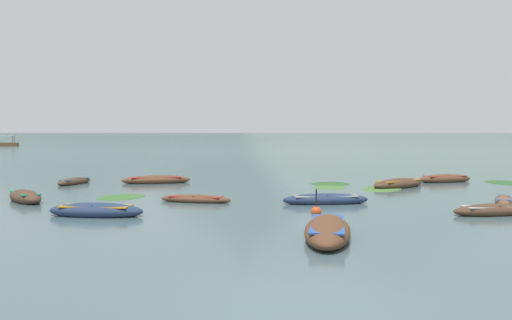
{
  "coord_description": "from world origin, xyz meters",
  "views": [
    {
      "loc": [
        -1.58,
        -9.31,
        3.23
      ],
      "look_at": [
        1.85,
        35.62,
        0.79
      ],
      "focal_mm": 37.31,
      "sensor_mm": 36.0,
      "label": 1
    }
  ],
  "objects_px": {
    "rowboat_2": "(494,210)",
    "rowboat_8": "(445,179)",
    "rowboat_3": "(327,231)",
    "rowboat_11": "(504,200)",
    "rowboat_4": "(74,181)",
    "mooring_buoy": "(316,211)",
    "rowboat_6": "(325,200)",
    "rowboat_1": "(96,211)",
    "rowboat_10": "(25,197)",
    "rowboat_5": "(398,184)",
    "rowboat_7": "(196,199)",
    "rowboat_0": "(156,180)"
  },
  "relations": [
    {
      "from": "rowboat_1",
      "to": "rowboat_10",
      "type": "distance_m",
      "value": 6.18
    },
    {
      "from": "rowboat_3",
      "to": "rowboat_7",
      "type": "relative_size",
      "value": 1.37
    },
    {
      "from": "rowboat_2",
      "to": "rowboat_8",
      "type": "distance_m",
      "value": 13.62
    },
    {
      "from": "rowboat_6",
      "to": "rowboat_8",
      "type": "xyz_separation_m",
      "value": [
        9.7,
        9.46,
        0.02
      ]
    },
    {
      "from": "rowboat_4",
      "to": "rowboat_1",
      "type": "bearing_deg",
      "value": -72.08
    },
    {
      "from": "rowboat_3",
      "to": "mooring_buoy",
      "type": "distance_m",
      "value": 4.77
    },
    {
      "from": "rowboat_2",
      "to": "rowboat_1",
      "type": "bearing_deg",
      "value": 176.67
    },
    {
      "from": "rowboat_0",
      "to": "rowboat_7",
      "type": "relative_size",
      "value": 1.25
    },
    {
      "from": "rowboat_2",
      "to": "rowboat_10",
      "type": "height_order",
      "value": "rowboat_10"
    },
    {
      "from": "rowboat_7",
      "to": "rowboat_10",
      "type": "relative_size",
      "value": 1.0
    },
    {
      "from": "rowboat_11",
      "to": "rowboat_5",
      "type": "bearing_deg",
      "value": 110.96
    },
    {
      "from": "rowboat_0",
      "to": "rowboat_10",
      "type": "bearing_deg",
      "value": -121.47
    },
    {
      "from": "rowboat_3",
      "to": "rowboat_4",
      "type": "height_order",
      "value": "rowboat_3"
    },
    {
      "from": "rowboat_1",
      "to": "rowboat_4",
      "type": "distance_m",
      "value": 13.26
    },
    {
      "from": "rowboat_0",
      "to": "rowboat_3",
      "type": "xyz_separation_m",
      "value": [
        7.07,
        -17.67,
        0.03
      ]
    },
    {
      "from": "mooring_buoy",
      "to": "rowboat_7",
      "type": "bearing_deg",
      "value": 141.86
    },
    {
      "from": "rowboat_6",
      "to": "rowboat_11",
      "type": "distance_m",
      "value": 8.18
    },
    {
      "from": "rowboat_3",
      "to": "rowboat_11",
      "type": "bearing_deg",
      "value": 37.24
    },
    {
      "from": "rowboat_6",
      "to": "rowboat_8",
      "type": "bearing_deg",
      "value": 44.29
    },
    {
      "from": "rowboat_6",
      "to": "rowboat_8",
      "type": "distance_m",
      "value": 13.56
    },
    {
      "from": "rowboat_10",
      "to": "rowboat_11",
      "type": "relative_size",
      "value": 1.15
    },
    {
      "from": "mooring_buoy",
      "to": "rowboat_11",
      "type": "bearing_deg",
      "value": 16.07
    },
    {
      "from": "rowboat_3",
      "to": "rowboat_10",
      "type": "relative_size",
      "value": 1.37
    },
    {
      "from": "rowboat_5",
      "to": "rowboat_11",
      "type": "height_order",
      "value": "rowboat_5"
    },
    {
      "from": "rowboat_0",
      "to": "rowboat_2",
      "type": "relative_size",
      "value": 1.22
    },
    {
      "from": "rowboat_10",
      "to": "rowboat_2",
      "type": "bearing_deg",
      "value": -15.5
    },
    {
      "from": "rowboat_8",
      "to": "rowboat_11",
      "type": "bearing_deg",
      "value": -98.99
    },
    {
      "from": "rowboat_4",
      "to": "rowboat_6",
      "type": "bearing_deg",
      "value": -36.19
    },
    {
      "from": "rowboat_4",
      "to": "rowboat_6",
      "type": "height_order",
      "value": "rowboat_6"
    },
    {
      "from": "rowboat_4",
      "to": "rowboat_7",
      "type": "distance_m",
      "value": 11.8
    },
    {
      "from": "rowboat_7",
      "to": "rowboat_0",
      "type": "bearing_deg",
      "value": 106.94
    },
    {
      "from": "rowboat_1",
      "to": "rowboat_8",
      "type": "distance_m",
      "value": 22.71
    },
    {
      "from": "rowboat_3",
      "to": "rowboat_7",
      "type": "height_order",
      "value": "rowboat_3"
    },
    {
      "from": "rowboat_10",
      "to": "mooring_buoy",
      "type": "height_order",
      "value": "mooring_buoy"
    },
    {
      "from": "mooring_buoy",
      "to": "rowboat_1",
      "type": "bearing_deg",
      "value": 179.28
    },
    {
      "from": "mooring_buoy",
      "to": "rowboat_0",
      "type": "bearing_deg",
      "value": 120.54
    },
    {
      "from": "rowboat_4",
      "to": "mooring_buoy",
      "type": "relative_size",
      "value": 2.99
    },
    {
      "from": "rowboat_7",
      "to": "rowboat_11",
      "type": "distance_m",
      "value": 14.03
    },
    {
      "from": "rowboat_2",
      "to": "rowboat_5",
      "type": "relative_size",
      "value": 0.84
    },
    {
      "from": "rowboat_5",
      "to": "rowboat_10",
      "type": "height_order",
      "value": "rowboat_10"
    },
    {
      "from": "rowboat_3",
      "to": "rowboat_5",
      "type": "xyz_separation_m",
      "value": [
        7.14,
        14.05,
        -0.02
      ]
    },
    {
      "from": "rowboat_8",
      "to": "mooring_buoy",
      "type": "relative_size",
      "value": 3.6
    },
    {
      "from": "rowboat_6",
      "to": "rowboat_2",
      "type": "bearing_deg",
      "value": -31.51
    },
    {
      "from": "rowboat_1",
      "to": "rowboat_11",
      "type": "xyz_separation_m",
      "value": [
        17.63,
        2.53,
        -0.08
      ]
    },
    {
      "from": "rowboat_3",
      "to": "rowboat_4",
      "type": "bearing_deg",
      "value": 124.53
    },
    {
      "from": "rowboat_2",
      "to": "mooring_buoy",
      "type": "xyz_separation_m",
      "value": [
        -6.84,
        0.79,
        -0.07
      ]
    },
    {
      "from": "rowboat_7",
      "to": "rowboat_6",
      "type": "bearing_deg",
      "value": -9.63
    },
    {
      "from": "rowboat_2",
      "to": "rowboat_7",
      "type": "bearing_deg",
      "value": 158.56
    },
    {
      "from": "rowboat_0",
      "to": "rowboat_2",
      "type": "height_order",
      "value": "rowboat_0"
    },
    {
      "from": "rowboat_3",
      "to": "rowboat_2",
      "type": "bearing_deg",
      "value": 28.1
    }
  ]
}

